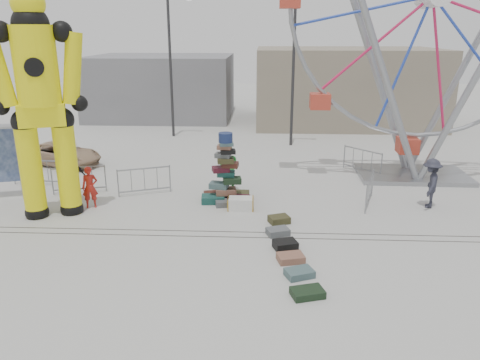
{
  "coord_description": "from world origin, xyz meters",
  "views": [
    {
      "loc": [
        1.4,
        -12.68,
        6.14
      ],
      "look_at": [
        0.68,
        2.05,
        1.41
      ],
      "focal_mm": 35.0,
      "sensor_mm": 36.0,
      "label": 1
    }
  ],
  "objects_px": {
    "barricade_wheel_back": "(362,161)",
    "pedestrian_black": "(72,176)",
    "ferris_wheel": "(430,21)",
    "pedestrian_green": "(229,168)",
    "crash_test_dummy": "(40,98)",
    "pedestrian_grey": "(431,183)",
    "barricade_dummy_a": "(36,172)",
    "barricade_dummy_b": "(79,180)",
    "lamp_post_right": "(295,63)",
    "suitcase_tower": "(226,182)",
    "barricade_dummy_c": "(144,181)",
    "pedestrian_red": "(90,187)",
    "barricade_wheel_front": "(370,190)",
    "parked_suv": "(62,154)",
    "steamer_trunk": "(241,204)",
    "lamp_post_left": "(172,60)"
  },
  "relations": [
    {
      "from": "barricade_wheel_back",
      "to": "pedestrian_grey",
      "type": "distance_m",
      "value": 4.52
    },
    {
      "from": "crash_test_dummy",
      "to": "pedestrian_red",
      "type": "xyz_separation_m",
      "value": [
        1.03,
        0.77,
        -3.29
      ]
    },
    {
      "from": "ferris_wheel",
      "to": "pedestrian_grey",
      "type": "distance_m",
      "value": 6.72
    },
    {
      "from": "barricade_wheel_front",
      "to": "barricade_dummy_c",
      "type": "bearing_deg",
      "value": 103.79
    },
    {
      "from": "pedestrian_black",
      "to": "parked_suv",
      "type": "height_order",
      "value": "pedestrian_black"
    },
    {
      "from": "lamp_post_left",
      "to": "barricade_wheel_back",
      "type": "distance_m",
      "value": 12.78
    },
    {
      "from": "pedestrian_grey",
      "to": "crash_test_dummy",
      "type": "bearing_deg",
      "value": -63.78
    },
    {
      "from": "barricade_wheel_back",
      "to": "pedestrian_black",
      "type": "height_order",
      "value": "pedestrian_black"
    },
    {
      "from": "lamp_post_right",
      "to": "ferris_wheel",
      "type": "height_order",
      "value": "ferris_wheel"
    },
    {
      "from": "steamer_trunk",
      "to": "barricade_wheel_back",
      "type": "bearing_deg",
      "value": 41.7
    },
    {
      "from": "ferris_wheel",
      "to": "barricade_dummy_b",
      "type": "bearing_deg",
      "value": -167.12
    },
    {
      "from": "barricade_wheel_front",
      "to": "ferris_wheel",
      "type": "bearing_deg",
      "value": -17.96
    },
    {
      "from": "crash_test_dummy",
      "to": "pedestrian_grey",
      "type": "distance_m",
      "value": 13.71
    },
    {
      "from": "barricade_dummy_b",
      "to": "barricade_wheel_front",
      "type": "relative_size",
      "value": 1.0
    },
    {
      "from": "pedestrian_black",
      "to": "parked_suv",
      "type": "bearing_deg",
      "value": -66.41
    },
    {
      "from": "lamp_post_right",
      "to": "pedestrian_red",
      "type": "bearing_deg",
      "value": -128.01
    },
    {
      "from": "crash_test_dummy",
      "to": "pedestrian_grey",
      "type": "relative_size",
      "value": 4.26
    },
    {
      "from": "pedestrian_green",
      "to": "pedestrian_grey",
      "type": "bearing_deg",
      "value": 16.73
    },
    {
      "from": "barricade_dummy_a",
      "to": "barricade_dummy_b",
      "type": "xyz_separation_m",
      "value": [
        2.15,
        -0.91,
        0.0
      ]
    },
    {
      "from": "lamp_post_left",
      "to": "suitcase_tower",
      "type": "bearing_deg",
      "value": -70.41
    },
    {
      "from": "crash_test_dummy",
      "to": "barricade_dummy_c",
      "type": "height_order",
      "value": "crash_test_dummy"
    },
    {
      "from": "ferris_wheel",
      "to": "pedestrian_red",
      "type": "distance_m",
      "value": 14.65
    },
    {
      "from": "crash_test_dummy",
      "to": "barricade_wheel_front",
      "type": "height_order",
      "value": "crash_test_dummy"
    },
    {
      "from": "ferris_wheel",
      "to": "barricade_wheel_back",
      "type": "distance_m",
      "value": 6.31
    },
    {
      "from": "lamp_post_right",
      "to": "pedestrian_red",
      "type": "height_order",
      "value": "lamp_post_right"
    },
    {
      "from": "barricade_dummy_b",
      "to": "barricade_dummy_a",
      "type": "bearing_deg",
      "value": 142.27
    },
    {
      "from": "barricade_dummy_c",
      "to": "barricade_wheel_back",
      "type": "xyz_separation_m",
      "value": [
        9.06,
        3.38,
        0.0
      ]
    },
    {
      "from": "suitcase_tower",
      "to": "barricade_dummy_c",
      "type": "height_order",
      "value": "suitcase_tower"
    },
    {
      "from": "lamp_post_right",
      "to": "suitcase_tower",
      "type": "height_order",
      "value": "lamp_post_right"
    },
    {
      "from": "steamer_trunk",
      "to": "pedestrian_grey",
      "type": "relative_size",
      "value": 0.51
    },
    {
      "from": "pedestrian_black",
      "to": "lamp_post_left",
      "type": "bearing_deg",
      "value": -103.1
    },
    {
      "from": "suitcase_tower",
      "to": "barricade_dummy_b",
      "type": "height_order",
      "value": "suitcase_tower"
    },
    {
      "from": "barricade_wheel_front",
      "to": "pedestrian_red",
      "type": "xyz_separation_m",
      "value": [
        -10.13,
        -0.78,
        0.21
      ]
    },
    {
      "from": "lamp_post_right",
      "to": "pedestrian_grey",
      "type": "bearing_deg",
      "value": -65.05
    },
    {
      "from": "ferris_wheel",
      "to": "pedestrian_green",
      "type": "height_order",
      "value": "ferris_wheel"
    },
    {
      "from": "barricade_dummy_a",
      "to": "ferris_wheel",
      "type": "bearing_deg",
      "value": 10.26
    },
    {
      "from": "pedestrian_grey",
      "to": "parked_suv",
      "type": "relative_size",
      "value": 0.46
    },
    {
      "from": "suitcase_tower",
      "to": "steamer_trunk",
      "type": "bearing_deg",
      "value": -56.78
    },
    {
      "from": "parked_suv",
      "to": "suitcase_tower",
      "type": "bearing_deg",
      "value": -96.91
    },
    {
      "from": "lamp_post_right",
      "to": "barricade_dummy_a",
      "type": "relative_size",
      "value": 4.0
    },
    {
      "from": "lamp_post_right",
      "to": "steamer_trunk",
      "type": "bearing_deg",
      "value": -103.68
    },
    {
      "from": "lamp_post_right",
      "to": "pedestrian_green",
      "type": "xyz_separation_m",
      "value": [
        -3.0,
        -7.94,
        -3.56
      ]
    },
    {
      "from": "barricade_dummy_a",
      "to": "pedestrian_black",
      "type": "xyz_separation_m",
      "value": [
        2.14,
        -1.51,
        0.33
      ]
    },
    {
      "from": "ferris_wheel",
      "to": "barricade_wheel_back",
      "type": "bearing_deg",
      "value": 167.68
    },
    {
      "from": "crash_test_dummy",
      "to": "pedestrian_green",
      "type": "distance_m",
      "value": 7.26
    },
    {
      "from": "lamp_post_right",
      "to": "barricade_wheel_back",
      "type": "distance_m",
      "value": 7.1
    },
    {
      "from": "ferris_wheel",
      "to": "pedestrian_green",
      "type": "bearing_deg",
      "value": -163.01
    },
    {
      "from": "barricade_wheel_back",
      "to": "pedestrian_red",
      "type": "height_order",
      "value": "pedestrian_red"
    },
    {
      "from": "pedestrian_red",
      "to": "parked_suv",
      "type": "distance_m",
      "value": 6.44
    },
    {
      "from": "lamp_post_right",
      "to": "pedestrian_black",
      "type": "bearing_deg",
      "value": -134.09
    }
  ]
}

